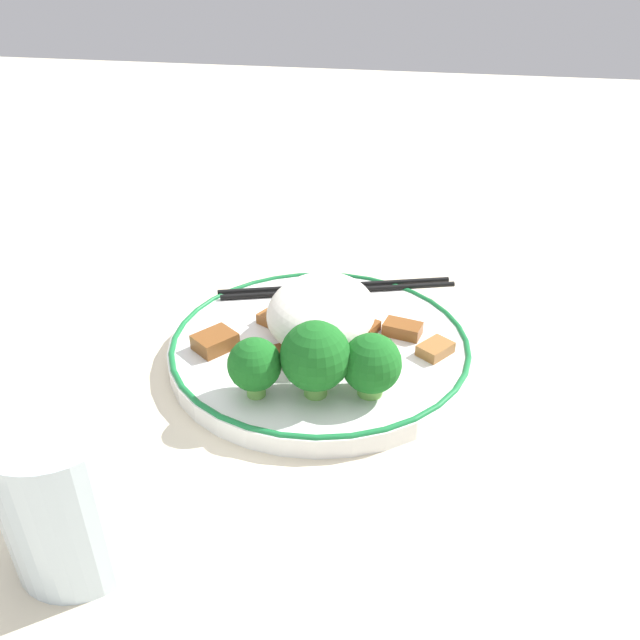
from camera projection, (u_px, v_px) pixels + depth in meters
The scene contains 16 objects.
ground_plane at pixel (320, 356), 0.54m from camera, with size 3.00×3.00×0.00m, color beige.
plate at pixel (320, 346), 0.54m from camera, with size 0.26×0.26×0.02m.
rice_mound at pixel (317, 311), 0.53m from camera, with size 0.11×0.09×0.05m.
broccoli_back_left at pixel (255, 365), 0.46m from camera, with size 0.04×0.04×0.05m.
broccoli_back_center at pixel (316, 357), 0.45m from camera, with size 0.05×0.05×0.06m.
broccoli_back_right at pixel (371, 364), 0.46m from camera, with size 0.05×0.05×0.05m.
meat_near_front at pixel (361, 352), 0.51m from camera, with size 0.02×0.03×0.01m.
meat_near_left at pixel (435, 350), 0.51m from camera, with size 0.03×0.03×0.01m.
meat_near_right at pixel (215, 341), 0.52m from camera, with size 0.04×0.04×0.01m.
meat_near_back at pixel (363, 326), 0.55m from camera, with size 0.03×0.03×0.01m.
meat_on_rice_edge at pixel (332, 307), 0.58m from camera, with size 0.03×0.03×0.01m.
meat_mid_left at pixel (280, 354), 0.51m from camera, with size 0.04×0.04×0.01m.
meat_mid_right at pixel (402, 329), 0.54m from camera, with size 0.02×0.04×0.01m.
meat_far_scatter at pixel (278, 318), 0.56m from camera, with size 0.04×0.04×0.01m.
chopsticks at pixel (336, 288), 0.61m from camera, with size 0.09×0.22×0.01m.
drinking_glass at pixel (70, 490), 0.34m from camera, with size 0.08×0.08×0.10m.
Camera 1 is at (0.44, 0.10, 0.31)m, focal length 35.00 mm.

